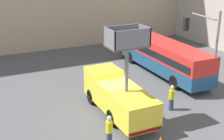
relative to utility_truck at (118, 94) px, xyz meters
The scene contains 6 objects.
ground_plane 1.63m from the utility_truck, 81.67° to the left, with size 120.00×120.00×0.00m, color #4C4C4F.
utility_truck is the anchor object (origin of this frame).
city_bus 9.06m from the utility_truck, 38.18° to the left, with size 2.52×11.68×2.95m.
traffic_light_pole 7.60m from the utility_truck, ahead, with size 3.00×2.75×6.33m.
road_worker_near_truck 3.77m from the utility_truck, 123.41° to the right, with size 0.38×0.38×1.86m.
road_worker_directing 3.78m from the utility_truck, 14.88° to the right, with size 0.38×0.38×1.80m.
Camera 1 is at (-8.38, -17.33, 9.83)m, focal length 50.00 mm.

